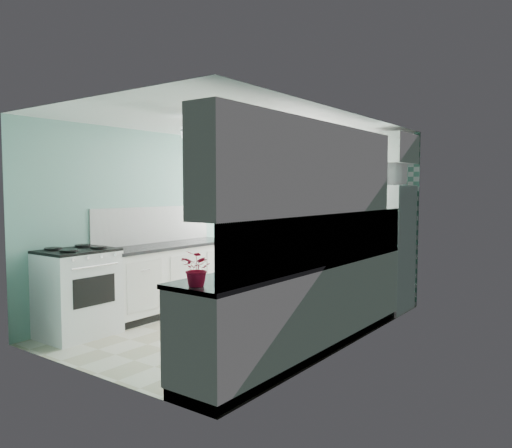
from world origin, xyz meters
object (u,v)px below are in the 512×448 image
Objects in this scene: fruit_bowl at (240,273)px; fridge at (381,247)px; potted_plant at (198,268)px; stove at (77,291)px; sink at (353,252)px; ceiling_light at (196,133)px; microwave at (382,174)px.

fridge is at bearing 91.55° from fruit_bowl.
potted_plant is at bearing -90.00° from fruit_bowl.
stove is at bearing 179.91° from fruit_bowl.
fruit_bowl is at bearing 90.00° from potted_plant.
fridge is 3.86m from potted_plant.
fruit_bowl is (0.09, -3.32, 0.10)m from fridge.
stove is at bearing -136.90° from sink.
stove is at bearing 167.42° from potted_plant.
fridge is at bearing 53.24° from stove.
potted_plant is (0.00, -0.53, 0.11)m from fruit_bowl.
ceiling_light is at bearing -128.78° from sink.
ceiling_light is 2.29m from stove.
microwave is at bearing 91.55° from fruit_bowl.
sink is 1.99× the size of potted_plant.
sink reaches higher than potted_plant.
fruit_bowl is (1.20, -0.74, -1.35)m from ceiling_light.
microwave reaches higher than fruit_bowl.
ceiling_light is 1.21× the size of fruit_bowl.
potted_plant is at bearing -14.53° from stove.
fridge is at bearing 57.06° from microwave.
fridge is 3.33m from fruit_bowl.
fridge is 4.06m from stove.
ceiling_light reaches higher than microwave.
fruit_bowl reaches higher than stove.
fridge is 1.11m from sink.
potted_plant is (2.40, -0.54, 0.56)m from stove.
sink reaches higher than stove.
potted_plant is at bearing -85.69° from fridge.
microwave is at bearing 95.22° from sink.
stove is (-2.31, -3.32, -0.36)m from fridge.
potted_plant is 3.95m from microwave.
microwave is (-0.09, 3.86, 0.83)m from potted_plant.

